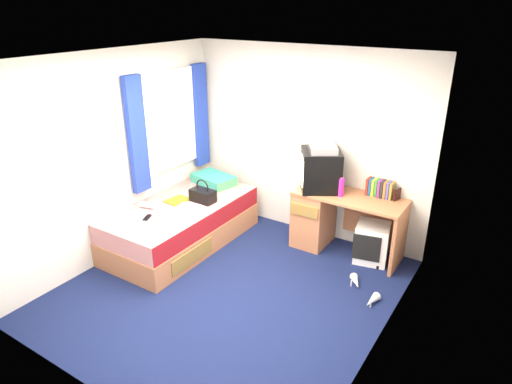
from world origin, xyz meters
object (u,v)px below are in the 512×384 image
Objects in this scene: vcr at (322,147)px; pink_water_bottle at (341,188)px; white_heels at (364,291)px; crt_tv at (320,170)px; desk at (327,216)px; aerosol_can at (341,185)px; storage_cube at (372,242)px; picture_frame at (397,194)px; magazine at (177,200)px; colour_swatch_fan at (143,221)px; towel at (188,210)px; pillow at (214,179)px; water_bottle at (147,205)px; remote_control at (147,218)px; handbag at (203,195)px; bed at (182,224)px.

pink_water_bottle is (0.31, -0.08, -0.42)m from vcr.
crt_tv is at bearing 140.80° from white_heels.
desk is 6.18× the size of pink_water_bottle.
storage_cube is at bearing -4.90° from aerosol_can.
aerosol_can reaches higher than picture_frame.
vcr is 2.07× the size of pink_water_bottle.
magazine reaches higher than colour_swatch_fan.
desk is 4.90× the size of towel.
colour_swatch_fan is at bearing -124.02° from towel.
aerosol_can is (1.78, 0.17, 0.25)m from pillow.
pink_water_bottle is 2.33m from water_bottle.
pink_water_bottle is 1.31× the size of remote_control.
vcr is at bearing 140.59° from white_heels.
desk is at bearing 54.82° from vcr.
magazine is (-0.29, -0.16, -0.08)m from handbag.
crt_tv is at bearing 42.87° from towel.
handbag is (-1.38, -0.71, 0.22)m from desk.
vcr is 1.74m from towel.
pink_water_bottle is at bearing -139.22° from picture_frame.
handbag is 2.01× the size of remote_control.
water_bottle is (-0.53, -0.14, -0.01)m from towel.
bed is at bearing -88.87° from crt_tv.
towel is at bearing -140.13° from desk.
picture_frame is at bearing 25.07° from bed.
crt_tv is 4.64× the size of picture_frame.
pillow is 0.71m from magazine.
vcr reaches higher than aerosol_can.
towel is (-1.48, -1.01, -0.27)m from pink_water_bottle.
picture_frame reaches higher than towel.
remote_control is at bearing -138.31° from desk.
magazine is at bearing 150.16° from towel.
vcr is at bearing 35.88° from water_bottle.
water_bottle is 0.38m from colour_swatch_fan.
picture_frame is at bearing 68.36° from crt_tv.
storage_cube is at bearing 20.35° from magazine.
storage_cube is (2.24, 0.13, -0.37)m from pillow.
desk is 5.91× the size of colour_swatch_fan.
bed is 0.46m from handbag.
remote_control is (0.21, -0.21, -0.03)m from water_bottle.
desk is at bearing 19.79° from remote_control.
aerosol_can is at bearing 163.10° from storage_cube.
colour_swatch_fan reaches higher than bed.
crt_tv is at bearing 165.75° from storage_cube.
magazine is (-1.67, -0.87, 0.14)m from desk.
aerosol_can is 1.70m from handbag.
crt_tv is at bearing 46.12° from colour_swatch_fan.
picture_frame is at bearing 13.61° from aerosol_can.
colour_swatch_fan is at bearing -161.83° from white_heels.
white_heels is (2.34, 0.19, -0.23)m from bed.
crt_tv is at bearing 32.97° from bed.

